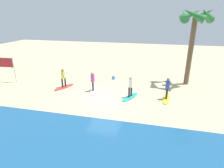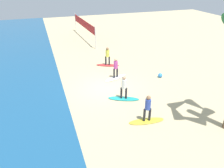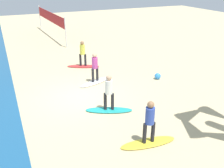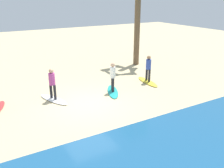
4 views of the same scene
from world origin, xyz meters
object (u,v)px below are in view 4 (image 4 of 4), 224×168
object	(u,v)px
surfboard_teal	(113,91)
surfboard_white	(54,99)
surfer_yellow	(148,67)
surfer_teal	(113,75)
beach_ball	(52,76)
surfer_white	(52,82)
surfboard_yellow	(148,82)

from	to	relation	value
surfboard_teal	surfboard_white	bearing A→B (deg)	-75.82
surfer_yellow	surfer_teal	bearing A→B (deg)	7.11
surfer_teal	beach_ball	size ratio (longest dim) A/B	4.58
surfboard_white	surfer_white	bearing A→B (deg)	69.47
surfer_yellow	beach_ball	xyz separation A→B (m)	(5.05, -3.74, -0.86)
surfboard_white	surfboard_yellow	bearing A→B (deg)	67.28
surfboard_yellow	surfboard_teal	bearing A→B (deg)	-75.94
surfboard_yellow	surfboard_white	bearing A→B (deg)	-85.24
surfboard_yellow	surfboard_teal	distance (m)	2.79
surfer_yellow	surfboard_yellow	bearing A→B (deg)	0.00
surfer_white	beach_ball	world-z (taller)	surfer_white
surfboard_yellow	surfer_yellow	xyz separation A→B (m)	(0.00, 0.00, 0.99)
surfer_teal	surfboard_yellow	bearing A→B (deg)	-172.89
surfboard_teal	surfboard_white	xyz separation A→B (m)	(3.26, -0.58, 0.00)
surfboard_teal	surfer_yellow	bearing A→B (deg)	121.30
surfboard_yellow	beach_ball	distance (m)	6.28
surfer_white	beach_ball	bearing A→B (deg)	-105.70
surfboard_teal	beach_ball	world-z (taller)	beach_ball
surfer_teal	surfboard_white	distance (m)	3.46
beach_ball	surfer_white	bearing A→B (deg)	74.30
surfboard_yellow	beach_ball	world-z (taller)	beach_ball
beach_ball	surfer_yellow	bearing A→B (deg)	143.45
surfboard_yellow	surfer_teal	world-z (taller)	surfer_teal
surfer_yellow	beach_ball	world-z (taller)	surfer_yellow
surfer_yellow	surfboard_teal	distance (m)	2.96
surfboard_white	surfboard_teal	bearing A→B (deg)	59.46
surfboard_yellow	surfboard_white	size ratio (longest dim) A/B	1.00
surfer_yellow	beach_ball	distance (m)	6.34
surfer_teal	beach_ball	xyz separation A→B (m)	(2.28, -4.09, -0.86)
surfer_yellow	surfboard_teal	xyz separation A→B (m)	(2.77, 0.35, -0.99)
surfboard_teal	surfer_teal	size ratio (longest dim) A/B	1.28
surfboard_yellow	surfer_white	distance (m)	6.12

